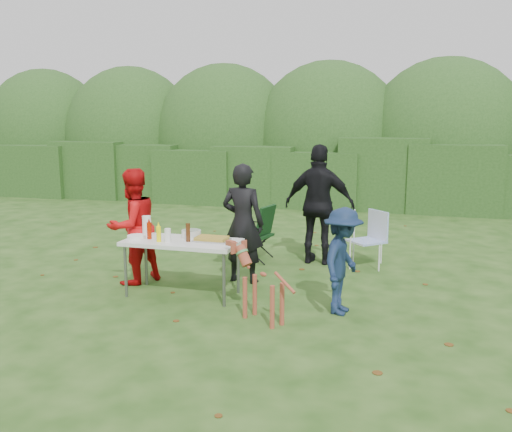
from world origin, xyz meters
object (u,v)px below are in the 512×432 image
(person_red_jacket, at_px, (133,226))
(beer_bottle, at_px, (188,232))
(lawn_chair, at_px, (366,239))
(camping_chair, at_px, (254,232))
(mustard_bottle, at_px, (159,234))
(child, at_px, (343,261))
(dog, at_px, (263,286))
(ketchup_bottle, at_px, (149,231))
(folding_table, at_px, (182,244))
(person_cook, at_px, (243,223))
(person_black_puffy, at_px, (319,205))
(paper_towel_roll, at_px, (147,225))

(person_red_jacket, distance_m, beer_bottle, 1.07)
(person_red_jacket, xyz_separation_m, lawn_chair, (3.09, 1.81, -0.37))
(camping_chair, xyz_separation_m, mustard_bottle, (-0.63, -2.19, 0.37))
(child, relative_size, mustard_bottle, 6.41)
(dog, height_order, ketchup_bottle, ketchup_bottle)
(folding_table, distance_m, person_cook, 1.01)
(folding_table, relative_size, mustard_bottle, 7.50)
(folding_table, bearing_deg, mustard_bottle, -147.82)
(person_red_jacket, xyz_separation_m, ketchup_bottle, (0.45, -0.37, 0.04))
(camping_chair, bearing_deg, lawn_chair, -163.99)
(person_red_jacket, relative_size, camping_chair, 1.74)
(child, distance_m, beer_bottle, 2.01)
(dog, distance_m, camping_chair, 2.81)
(folding_table, height_order, lawn_chair, lawn_chair)
(dog, bearing_deg, beer_bottle, 3.67)
(person_black_puffy, bearing_deg, folding_table, 59.53)
(person_red_jacket, xyz_separation_m, person_black_puffy, (2.33, 1.79, 0.14))
(child, distance_m, camping_chair, 2.75)
(ketchup_bottle, distance_m, beer_bottle, 0.55)
(child, height_order, dog, child)
(dog, bearing_deg, folding_table, 4.14)
(paper_towel_roll, bearing_deg, dog, -23.57)
(person_black_puffy, bearing_deg, child, 110.52)
(camping_chair, bearing_deg, mustard_bottle, 86.70)
(person_red_jacket, bearing_deg, person_black_puffy, 152.39)
(camping_chair, height_order, ketchup_bottle, ketchup_bottle)
(person_red_jacket, distance_m, person_black_puffy, 2.94)
(mustard_bottle, bearing_deg, paper_towel_roll, 135.10)
(person_black_puffy, relative_size, beer_bottle, 7.98)
(child, distance_m, mustard_bottle, 2.36)
(person_cook, relative_size, person_red_jacket, 1.04)
(person_black_puffy, distance_m, mustard_bottle, 2.84)
(person_black_puffy, height_order, ketchup_bottle, person_black_puffy)
(folding_table, relative_size, beer_bottle, 6.25)
(folding_table, height_order, child, child)
(camping_chair, bearing_deg, ketchup_bottle, 81.15)
(person_red_jacket, height_order, person_black_puffy, person_black_puffy)
(lawn_chair, xyz_separation_m, beer_bottle, (-2.09, -2.18, 0.42))
(folding_table, height_order, ketchup_bottle, ketchup_bottle)
(camping_chair, bearing_deg, paper_towel_roll, 74.56)
(mustard_bottle, xyz_separation_m, beer_bottle, (0.36, 0.12, 0.02))
(person_cook, xyz_separation_m, paper_towel_roll, (-1.18, -0.61, 0.02))
(person_red_jacket, bearing_deg, paper_towel_roll, 90.17)
(ketchup_bottle, bearing_deg, mustard_bottle, -30.51)
(child, bearing_deg, person_cook, 69.00)
(person_black_puffy, bearing_deg, paper_towel_roll, 46.95)
(folding_table, bearing_deg, camping_chair, 79.45)
(folding_table, distance_m, person_black_puffy, 2.58)
(lawn_chair, bearing_deg, beer_bottle, 2.72)
(lawn_chair, relative_size, paper_towel_roll, 3.42)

